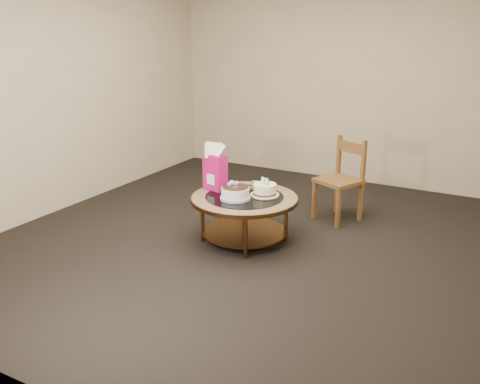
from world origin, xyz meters
The scene contains 8 objects.
ground centered at (0.00, 0.00, 0.00)m, with size 5.00×5.00×0.00m, color black.
room_walls centered at (0.00, 0.00, 1.54)m, with size 4.52×5.02×2.61m.
coffee_table centered at (0.00, 0.00, 0.38)m, with size 1.02×1.02×0.46m.
decorated_cake centered at (-0.04, -0.11, 0.51)m, with size 0.28×0.28×0.16m.
cream_cake centered at (0.16, 0.12, 0.51)m, with size 0.27×0.27×0.17m.
gift_bag centered at (-0.35, 0.05, 0.68)m, with size 0.25×0.21×0.46m.
pillar_candle centered at (-0.02, 0.24, 0.49)m, with size 0.12×0.12×0.09m.
dining_chair centered at (0.60, 1.04, 0.44)m, with size 0.53×0.53×0.87m.
Camera 1 is at (2.28, -4.20, 2.05)m, focal length 40.00 mm.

